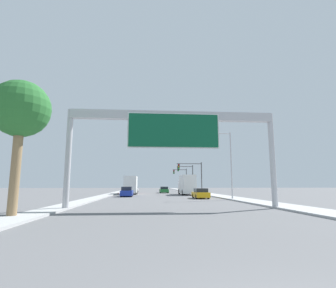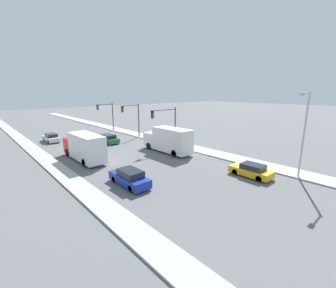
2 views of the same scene
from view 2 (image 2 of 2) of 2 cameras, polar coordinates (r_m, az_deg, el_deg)
name	(u,v)px [view 2 (image 2 of 2)]	position (r m, az deg, el deg)	size (l,w,h in m)	color
sidewalk_right	(138,135)	(45.76, -7.73, 2.40)	(3.00, 120.00, 0.15)	#ACACAC
median_strip_left	(34,150)	(38.77, -30.90, -1.36)	(2.00, 120.00, 0.15)	#ACACAC
car_mid_center	(108,139)	(39.62, -14.93, 1.26)	(1.90, 4.67, 1.41)	#1E662D
car_near_center	(251,170)	(24.75, 20.36, -6.32)	(1.79, 4.22, 1.37)	gold
car_mid_left	(51,138)	(44.10, -27.54, 1.40)	(1.76, 4.50, 1.43)	silver
car_near_right	(130,178)	(21.45, -9.73, -8.46)	(1.78, 4.71, 1.55)	navy
truck_box_primary	(168,140)	(32.02, 0.08, 1.02)	(2.30, 8.46, 3.58)	white
truck_box_secondary	(84,147)	(30.14, -20.53, -0.70)	(2.32, 8.69, 3.48)	red
traffic_light_near_intersection	(168,121)	(34.16, -0.08, 5.92)	(4.97, 0.32, 6.22)	#3D3D3F
traffic_light_mid_block	(133,115)	(42.32, -8.79, 7.18)	(3.80, 0.32, 6.35)	#3D3D3F
traffic_light_far_intersection	(108,112)	(50.94, -15.07, 7.76)	(3.81, 0.32, 6.16)	#3D3D3F
street_lamp_right	(304,129)	(25.32, 31.22, 3.25)	(2.35, 0.28, 8.58)	#B2B2B7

